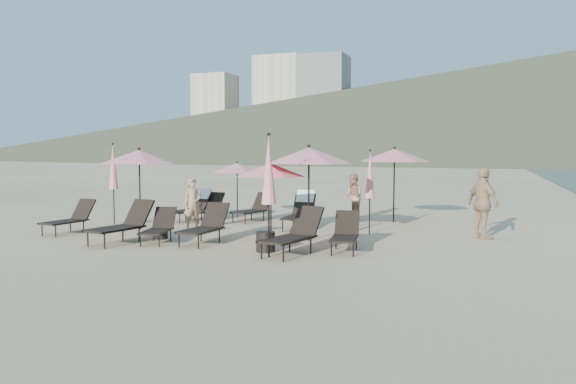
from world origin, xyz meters
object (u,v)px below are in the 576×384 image
(lounger_1, at_px, (123,224))
(beachgoer_c, at_px, (483,203))
(lounger_6, at_px, (193,206))
(lounger_7, at_px, (206,208))
(umbrella_open_0, at_px, (139,157))
(beachgoer_b, at_px, (353,197))
(umbrella_open_2, at_px, (309,156))
(umbrella_open_4, at_px, (394,155))
(lounger_4, at_px, (294,233))
(side_table_1, at_px, (266,242))
(lounger_2, at_px, (159,227))
(umbrella_open_1, at_px, (271,170))
(lounger_9, at_px, (300,211))
(umbrella_closed_1, at_px, (370,175))
(umbrella_open_3, at_px, (237,168))
(umbrella_closed_2, at_px, (113,167))
(umbrella_closed_0, at_px, (269,171))
(lounger_8, at_px, (253,208))
(lounger_5, at_px, (345,233))
(lounger_0, at_px, (70,218))
(lounger_3, at_px, (205,225))
(side_table_0, at_px, (161,230))
(beachgoer_a, at_px, (193,204))

(lounger_1, distance_m, beachgoer_c, 9.38)
(lounger_6, xyz_separation_m, lounger_7, (0.49, -0.01, -0.06))
(umbrella_open_0, height_order, beachgoer_b, umbrella_open_0)
(umbrella_open_2, distance_m, umbrella_open_4, 4.82)
(lounger_4, xyz_separation_m, side_table_1, (-0.73, 0.12, -0.25))
(lounger_2, bearing_deg, umbrella_open_2, 9.89)
(lounger_6, distance_m, umbrella_open_1, 5.02)
(lounger_9, bearing_deg, umbrella_closed_1, -17.24)
(umbrella_open_2, bearing_deg, lounger_4, -81.59)
(umbrella_open_3, xyz_separation_m, umbrella_closed_2, (-3.03, -2.87, 0.06))
(umbrella_closed_2, height_order, side_table_1, umbrella_closed_2)
(umbrella_closed_2, relative_size, beachgoer_b, 1.66)
(umbrella_closed_2, xyz_separation_m, beachgoer_c, (11.22, 0.61, -0.86))
(umbrella_open_0, xyz_separation_m, umbrella_closed_0, (5.27, -2.83, -0.27))
(lounger_4, distance_m, lounger_8, 6.28)
(umbrella_closed_0, bearing_deg, lounger_5, 43.80)
(umbrella_open_2, bearing_deg, lounger_0, -171.71)
(lounger_4, bearing_deg, lounger_5, 54.58)
(lounger_1, distance_m, side_table_1, 3.91)
(umbrella_open_0, xyz_separation_m, umbrella_open_1, (4.29, -0.24, -0.34))
(lounger_7, relative_size, umbrella_open_0, 0.69)
(lounger_0, xyz_separation_m, lounger_5, (8.09, -0.17, -0.02))
(lounger_2, distance_m, umbrella_open_1, 3.26)
(lounger_2, bearing_deg, umbrella_open_0, 119.85)
(lounger_3, xyz_separation_m, side_table_0, (-1.44, 0.23, -0.22))
(lounger_6, height_order, umbrella_open_0, umbrella_open_0)
(lounger_4, xyz_separation_m, beachgoer_b, (-0.28, 6.93, 0.30))
(lounger_9, height_order, umbrella_open_3, umbrella_open_3)
(lounger_4, xyz_separation_m, lounger_9, (-1.28, 4.26, 0.05))
(lounger_9, distance_m, beachgoer_b, 2.86)
(side_table_0, bearing_deg, beachgoer_a, 93.59)
(lounger_2, bearing_deg, umbrella_open_3, 79.88)
(umbrella_open_1, bearing_deg, lounger_2, -144.91)
(lounger_0, relative_size, umbrella_open_0, 0.68)
(lounger_1, relative_size, beachgoer_a, 1.26)
(lounger_0, relative_size, umbrella_open_1, 0.81)
(lounger_1, xyz_separation_m, lounger_8, (1.32, 5.26, -0.06))
(umbrella_closed_0, bearing_deg, umbrella_closed_2, 151.80)
(lounger_0, relative_size, umbrella_open_4, 0.67)
(lounger_6, distance_m, umbrella_open_0, 3.06)
(side_table_1, relative_size, beachgoer_c, 0.24)
(umbrella_open_1, bearing_deg, umbrella_open_2, -4.94)
(umbrella_open_2, xyz_separation_m, umbrella_closed_1, (1.25, 1.67, -0.55))
(lounger_0, bearing_deg, lounger_3, 1.29)
(lounger_1, height_order, side_table_0, lounger_1)
(umbrella_open_0, bearing_deg, lounger_5, -12.69)
(lounger_6, height_order, umbrella_open_1, umbrella_open_1)
(lounger_0, xyz_separation_m, lounger_4, (7.12, -1.04, 0.05))
(umbrella_open_0, distance_m, beachgoer_b, 7.21)
(umbrella_open_1, bearing_deg, beachgoer_a, 165.06)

